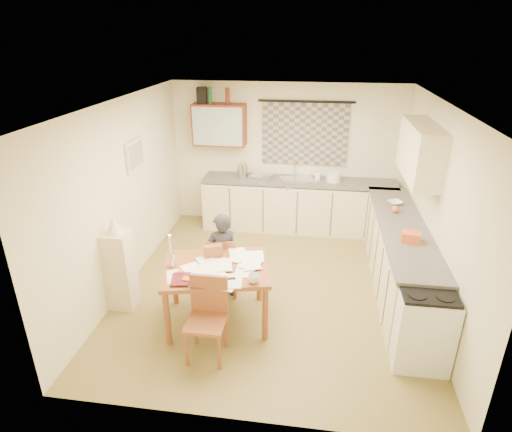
% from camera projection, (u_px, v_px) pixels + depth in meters
% --- Properties ---
extents(floor, '(4.00, 4.50, 0.02)m').
position_uv_depth(floor, '(272.00, 287.00, 5.95)').
color(floor, olive).
rests_on(floor, ground).
extents(ceiling, '(4.00, 4.50, 0.02)m').
position_uv_depth(ceiling, '(275.00, 102.00, 4.95)').
color(ceiling, white).
rests_on(ceiling, floor).
extents(wall_back, '(4.00, 0.02, 2.50)m').
position_uv_depth(wall_back, '(287.00, 156.00, 7.50)').
color(wall_back, beige).
rests_on(wall_back, floor).
extents(wall_front, '(4.00, 0.02, 2.50)m').
position_uv_depth(wall_front, '(243.00, 308.00, 3.40)').
color(wall_front, beige).
rests_on(wall_front, floor).
extents(wall_left, '(0.02, 4.50, 2.50)m').
position_uv_depth(wall_left, '(124.00, 195.00, 5.71)').
color(wall_left, beige).
rests_on(wall_left, floor).
extents(wall_right, '(0.02, 4.50, 2.50)m').
position_uv_depth(wall_right, '(438.00, 212.00, 5.19)').
color(wall_right, beige).
rests_on(wall_right, floor).
extents(window_blind, '(1.45, 0.03, 1.05)m').
position_uv_depth(window_blind, '(305.00, 134.00, 7.27)').
color(window_blind, '#385474').
rests_on(window_blind, wall_back).
extents(curtain_rod, '(1.60, 0.04, 0.04)m').
position_uv_depth(curtain_rod, '(306.00, 101.00, 7.03)').
color(curtain_rod, black).
rests_on(curtain_rod, wall_back).
extents(wall_cabinet, '(0.90, 0.34, 0.70)m').
position_uv_depth(wall_cabinet, '(219.00, 125.00, 7.27)').
color(wall_cabinet, maroon).
rests_on(wall_cabinet, wall_back).
extents(wall_cabinet_glass, '(0.84, 0.02, 0.64)m').
position_uv_depth(wall_cabinet_glass, '(217.00, 127.00, 7.11)').
color(wall_cabinet_glass, '#99B2A5').
rests_on(wall_cabinet_glass, wall_back).
extents(upper_cabinet_right, '(0.34, 1.30, 0.70)m').
position_uv_depth(upper_cabinet_right, '(421.00, 151.00, 5.47)').
color(upper_cabinet_right, beige).
rests_on(upper_cabinet_right, wall_right).
extents(framed_print, '(0.04, 0.50, 0.40)m').
position_uv_depth(framed_print, '(135.00, 155.00, 5.89)').
color(framed_print, beige).
rests_on(framed_print, wall_left).
extents(print_canvas, '(0.01, 0.42, 0.32)m').
position_uv_depth(print_canvas, '(137.00, 155.00, 5.89)').
color(print_canvas, '#BBB7A5').
rests_on(print_canvas, wall_left).
extents(counter_back, '(3.30, 0.62, 0.92)m').
position_uv_depth(counter_back, '(298.00, 205.00, 7.51)').
color(counter_back, beige).
rests_on(counter_back, floor).
extents(counter_right, '(0.62, 2.95, 0.92)m').
position_uv_depth(counter_right, '(399.00, 256.00, 5.83)').
color(counter_right, beige).
rests_on(counter_right, floor).
extents(stove, '(0.57, 0.57, 0.88)m').
position_uv_depth(stove, '(422.00, 325.00, 4.47)').
color(stove, white).
rests_on(stove, floor).
extents(sink, '(0.68, 0.63, 0.10)m').
position_uv_depth(sink, '(298.00, 182.00, 7.34)').
color(sink, silver).
rests_on(sink, counter_back).
extents(tap, '(0.03, 0.03, 0.28)m').
position_uv_depth(tap, '(295.00, 169.00, 7.44)').
color(tap, silver).
rests_on(tap, counter_back).
extents(dish_rack, '(0.41, 0.38, 0.06)m').
position_uv_depth(dish_rack, '(262.00, 177.00, 7.39)').
color(dish_rack, silver).
rests_on(dish_rack, counter_back).
extents(kettle, '(0.22, 0.22, 0.24)m').
position_uv_depth(kettle, '(243.00, 171.00, 7.40)').
color(kettle, silver).
rests_on(kettle, counter_back).
extents(mixing_bowl, '(0.28, 0.28, 0.16)m').
position_uv_depth(mixing_bowl, '(333.00, 177.00, 7.21)').
color(mixing_bowl, white).
rests_on(mixing_bowl, counter_back).
extents(soap_bottle, '(0.12, 0.12, 0.18)m').
position_uv_depth(soap_bottle, '(318.00, 175.00, 7.29)').
color(soap_bottle, white).
rests_on(soap_bottle, counter_back).
extents(bowl, '(0.36, 0.36, 0.05)m').
position_uv_depth(bowl, '(395.00, 203.00, 6.29)').
color(bowl, white).
rests_on(bowl, counter_right).
extents(orange_bag, '(0.24, 0.20, 0.12)m').
position_uv_depth(orange_bag, '(411.00, 237.00, 5.17)').
color(orange_bag, orange).
rests_on(orange_bag, counter_right).
extents(fruit_orange, '(0.10, 0.10, 0.10)m').
position_uv_depth(fruit_orange, '(395.00, 209.00, 5.99)').
color(fruit_orange, orange).
rests_on(fruit_orange, counter_right).
extents(speaker, '(0.19, 0.22, 0.26)m').
position_uv_depth(speaker, '(202.00, 95.00, 7.11)').
color(speaker, black).
rests_on(speaker, wall_cabinet).
extents(bottle_green, '(0.08, 0.08, 0.26)m').
position_uv_depth(bottle_green, '(210.00, 95.00, 7.09)').
color(bottle_green, '#195926').
rests_on(bottle_green, wall_cabinet).
extents(bottle_brown, '(0.08, 0.08, 0.26)m').
position_uv_depth(bottle_brown, '(227.00, 96.00, 7.06)').
color(bottle_brown, maroon).
rests_on(bottle_brown, wall_cabinet).
extents(dining_table, '(1.38, 1.16, 0.75)m').
position_uv_depth(dining_table, '(217.00, 294.00, 5.11)').
color(dining_table, brown).
rests_on(dining_table, floor).
extents(chair_far, '(0.44, 0.44, 0.85)m').
position_uv_depth(chair_far, '(223.00, 276.00, 5.71)').
color(chair_far, brown).
rests_on(chair_far, floor).
extents(chair_near, '(0.41, 0.41, 0.91)m').
position_uv_depth(chair_near, '(207.00, 334.00, 4.59)').
color(chair_near, brown).
rests_on(chair_near, floor).
extents(person, '(0.66, 0.63, 1.19)m').
position_uv_depth(person, '(222.00, 256.00, 5.51)').
color(person, black).
rests_on(person, floor).
extents(shelf_stand, '(0.32, 0.30, 1.04)m').
position_uv_depth(shelf_stand, '(120.00, 270.00, 5.35)').
color(shelf_stand, beige).
rests_on(shelf_stand, floor).
extents(lampshade, '(0.20, 0.20, 0.22)m').
position_uv_depth(lampshade, '(114.00, 225.00, 5.10)').
color(lampshade, beige).
rests_on(lampshade, shelf_stand).
extents(letter_rack, '(0.24, 0.18, 0.16)m').
position_uv_depth(letter_rack, '(213.00, 251.00, 5.15)').
color(letter_rack, brown).
rests_on(letter_rack, dining_table).
extents(mug, '(0.18, 0.18, 0.10)m').
position_uv_depth(mug, '(254.00, 278.00, 4.64)').
color(mug, white).
rests_on(mug, dining_table).
extents(magazine, '(0.30, 0.34, 0.03)m').
position_uv_depth(magazine, '(171.00, 280.00, 4.69)').
color(magazine, maroon).
rests_on(magazine, dining_table).
extents(book, '(0.25, 0.28, 0.02)m').
position_uv_depth(book, '(178.00, 271.00, 4.86)').
color(book, orange).
rests_on(book, dining_table).
extents(orange_box, '(0.13, 0.09, 0.04)m').
position_uv_depth(orange_box, '(188.00, 280.00, 4.67)').
color(orange_box, orange).
rests_on(orange_box, dining_table).
extents(eyeglasses, '(0.14, 0.08, 0.02)m').
position_uv_depth(eyeglasses, '(230.00, 279.00, 4.71)').
color(eyeglasses, black).
rests_on(eyeglasses, dining_table).
extents(candle_holder, '(0.06, 0.06, 0.18)m').
position_uv_depth(candle_holder, '(172.00, 260.00, 4.93)').
color(candle_holder, silver).
rests_on(candle_holder, dining_table).
extents(candle, '(0.03, 0.03, 0.22)m').
position_uv_depth(candle, '(170.00, 244.00, 4.87)').
color(candle, white).
rests_on(candle, dining_table).
extents(candle_flame, '(0.02, 0.02, 0.02)m').
position_uv_depth(candle_flame, '(170.00, 235.00, 4.80)').
color(candle_flame, '#FFCC66').
rests_on(candle_flame, dining_table).
extents(papers, '(1.09, 1.00, 0.03)m').
position_uv_depth(papers, '(227.00, 266.00, 4.95)').
color(papers, white).
rests_on(papers, dining_table).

